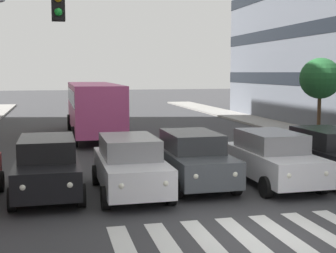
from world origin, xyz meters
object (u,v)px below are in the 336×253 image
at_px(car_5, 48,166).
at_px(bus_behind_traffic, 93,104).
at_px(car_2, 272,158).
at_px(car_3, 193,158).
at_px(car_1, 329,154).
at_px(car_4, 130,165).
at_px(street_tree_2, 320,79).

distance_m(car_5, bus_behind_traffic, 13.14).
xyz_separation_m(car_2, car_3, (2.53, -0.52, 0.00)).
height_order(car_2, bus_behind_traffic, bus_behind_traffic).
distance_m(car_2, car_3, 2.59).
bearing_deg(car_1, car_5, -0.77).
height_order(car_5, bus_behind_traffic, bus_behind_traffic).
bearing_deg(car_1, car_3, -3.80).
relative_size(car_4, bus_behind_traffic, 0.42).
bearing_deg(street_tree_2, car_3, 41.64).
distance_m(car_2, car_4, 4.68).
bearing_deg(bus_behind_traffic, street_tree_2, 161.96).
bearing_deg(car_2, bus_behind_traffic, -70.50).
distance_m(car_3, car_4, 2.23).
xyz_separation_m(car_1, bus_behind_traffic, (6.90, -13.00, 0.97)).
xyz_separation_m(car_2, car_4, (4.68, 0.08, 0.00)).
relative_size(car_1, bus_behind_traffic, 0.42).
xyz_separation_m(car_4, street_tree_2, (-12.01, -9.38, 2.42)).
height_order(car_4, bus_behind_traffic, bus_behind_traffic).
distance_m(bus_behind_traffic, street_tree_2, 12.72).
bearing_deg(street_tree_2, car_5, 31.87).
relative_size(car_1, car_4, 1.00).
bearing_deg(car_4, car_2, -179.00).
height_order(car_1, car_2, same).
distance_m(car_1, bus_behind_traffic, 14.75).
bearing_deg(car_5, street_tree_2, -148.13).
relative_size(car_2, street_tree_2, 1.03).
bearing_deg(car_3, car_1, 176.20).
distance_m(car_4, street_tree_2, 15.43).
xyz_separation_m(car_1, street_tree_2, (-5.12, -9.09, 2.42)).
bearing_deg(car_3, street_tree_2, -138.36).
height_order(car_2, car_3, same).
bearing_deg(car_5, bus_behind_traffic, -100.58).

